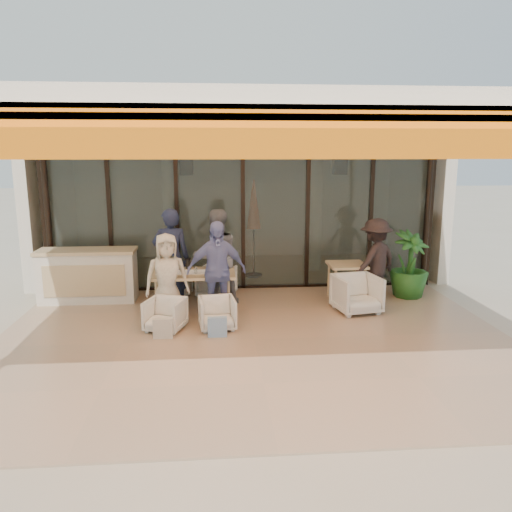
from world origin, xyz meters
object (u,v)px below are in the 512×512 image
at_px(host_counter, 88,275).
at_px(chair_far_right, 217,280).
at_px(chair_near_right, 217,312).
at_px(diner_navy, 171,257).
at_px(diner_grey, 216,257).
at_px(standing_woman, 375,261).
at_px(chair_near_left, 165,313).
at_px(side_table, 347,269).
at_px(diner_cream, 167,278).
at_px(side_chair, 357,292).
at_px(dining_table, 193,275).
at_px(potted_palm, 409,265).
at_px(diner_periwinkle, 216,271).
at_px(chair_far_left, 174,283).

distance_m(host_counter, chair_far_right, 2.48).
relative_size(chair_near_right, diner_navy, 0.32).
bearing_deg(diner_grey, standing_woman, 161.68).
bearing_deg(chair_near_left, side_table, 40.98).
height_order(chair_near_left, diner_cream, diner_cream).
bearing_deg(diner_cream, chair_near_left, -100.95).
distance_m(host_counter, side_chair, 5.10).
bearing_deg(dining_table, diner_cream, -132.06).
xyz_separation_m(chair_far_right, diner_grey, (0.00, -0.50, 0.57)).
height_order(chair_near_left, standing_woman, standing_woman).
relative_size(side_table, potted_palm, 0.55).
height_order(host_counter, chair_near_right, host_counter).
bearing_deg(host_counter, chair_near_left, -46.80).
xyz_separation_m(chair_far_right, potted_palm, (3.81, -0.37, 0.33)).
relative_size(diner_navy, side_table, 2.49).
height_order(host_counter, diner_periwinkle, diner_periwinkle).
distance_m(host_counter, chair_far_left, 1.65).
relative_size(chair_far_left, side_chair, 0.78).
relative_size(chair_far_left, potted_palm, 0.44).
distance_m(dining_table, diner_navy, 0.65).
xyz_separation_m(diner_cream, side_chair, (3.36, 0.17, -0.38)).
bearing_deg(side_table, diner_grey, -179.56).
height_order(dining_table, diner_periwinkle, diner_periwinkle).
relative_size(dining_table, diner_periwinkle, 0.87).
xyz_separation_m(chair_far_left, diner_cream, (0.00, -1.40, 0.46)).
bearing_deg(diner_navy, chair_far_left, -92.37).
distance_m(diner_cream, side_chair, 3.38).
bearing_deg(standing_woman, host_counter, -38.04).
bearing_deg(chair_near_left, dining_table, 84.79).
bearing_deg(chair_far_right, side_table, -169.54).
height_order(chair_near_right, side_table, side_table).
xyz_separation_m(side_chair, standing_woman, (0.53, 0.65, 0.43)).
xyz_separation_m(chair_near_left, side_chair, (3.36, 0.67, 0.09)).
bearing_deg(side_table, chair_far_right, 169.19).
distance_m(diner_navy, side_chair, 3.48).
relative_size(dining_table, chair_near_left, 2.52).
bearing_deg(potted_palm, chair_far_right, 174.46).
bearing_deg(diner_periwinkle, standing_woman, 6.23).
relative_size(chair_near_left, diner_cream, 0.39).
bearing_deg(chair_far_right, chair_far_left, 21.27).
xyz_separation_m(host_counter, diner_cream, (1.63, -1.23, 0.23)).
relative_size(dining_table, diner_cream, 0.98).
bearing_deg(diner_grey, dining_table, 29.17).
height_order(side_table, potted_palm, potted_palm).
distance_m(diner_grey, standing_woman, 3.05).
distance_m(dining_table, potted_palm, 4.28).
height_order(diner_grey, side_chair, diner_grey).
bearing_deg(diner_navy, diner_grey, 177.63).
bearing_deg(host_counter, dining_table, -20.86).
bearing_deg(potted_palm, side_table, -175.08).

